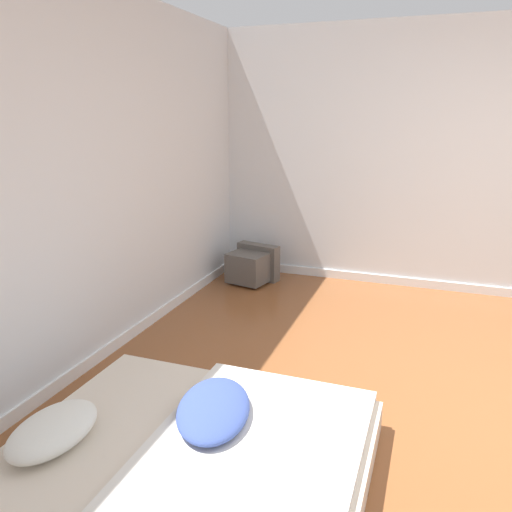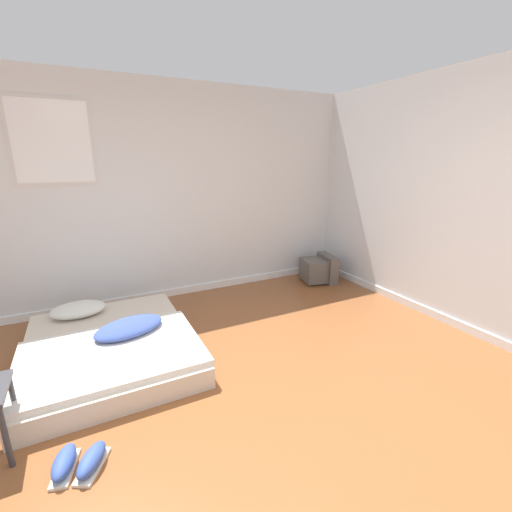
% 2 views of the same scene
% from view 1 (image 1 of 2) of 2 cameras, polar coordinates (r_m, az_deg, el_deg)
% --- Properties ---
extents(wall_back, '(7.52, 0.08, 2.60)m').
position_cam_1_polar(wall_back, '(3.47, -20.49, 7.57)').
color(wall_back, silver).
rests_on(wall_back, ground_plane).
extents(mattress_bed, '(1.39, 1.71, 0.32)m').
position_cam_1_polar(mattress_bed, '(2.68, -7.05, -21.35)').
color(mattress_bed, beige).
rests_on(mattress_bed, ground_plane).
extents(crt_tv, '(0.51, 0.51, 0.39)m').
position_cam_1_polar(crt_tv, '(5.31, -0.46, -1.06)').
color(crt_tv, '#56514C').
rests_on(crt_tv, ground_plane).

